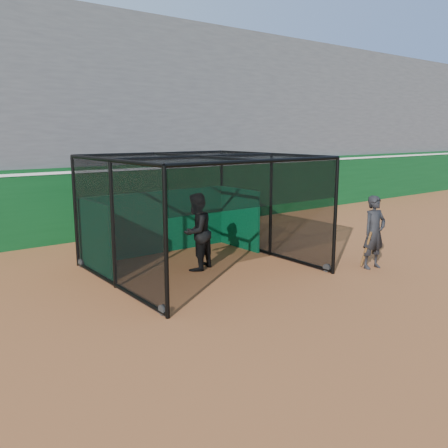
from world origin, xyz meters
TOP-DOWN VIEW (x-y plane):
  - ground at (0.00, 0.00)m, footprint 120.00×120.00m
  - outfield_wall at (0.00, 8.50)m, footprint 50.00×0.50m
  - grandstand at (0.00, 12.27)m, footprint 50.00×7.85m
  - batting_cage at (0.45, 3.01)m, footprint 5.09×4.90m
  - batter at (0.34, 3.08)m, footprint 1.24×1.12m
  - on_deck_player at (4.23, 0.30)m, footprint 0.78×0.57m

SIDE VIEW (x-z plane):
  - ground at x=0.00m, z-range 0.00..0.00m
  - on_deck_player at x=4.23m, z-range 0.00..1.98m
  - batter at x=0.34m, z-range 0.00..2.07m
  - outfield_wall at x=0.00m, z-range 0.04..2.54m
  - batting_cage at x=0.45m, z-range 0.00..3.01m
  - grandstand at x=0.00m, z-range 0.00..8.95m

